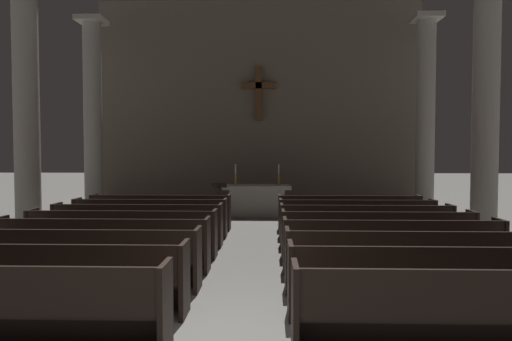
{
  "coord_description": "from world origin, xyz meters",
  "views": [
    {
      "loc": [
        0.41,
        -4.67,
        2.09
      ],
      "look_at": [
        0.0,
        8.93,
        1.53
      ],
      "focal_mm": 32.14,
      "sensor_mm": 36.0,
      "label": 1
    }
  ],
  "objects_px": {
    "pew_left_row_8": "(161,212)",
    "column_left_third": "(93,119)",
    "pew_right_row_2": "(437,281)",
    "lectern": "(219,203)",
    "pew_left_row_5": "(122,233)",
    "candlestick_left": "(236,178)",
    "pew_right_row_6": "(366,226)",
    "pew_left_row_6": "(138,225)",
    "altar": "(257,200)",
    "pew_right_row_1": "(476,311)",
    "pew_right_row_4": "(392,246)",
    "pew_right_row_8": "(349,213)",
    "candlestick_right": "(279,178)",
    "column_right_third": "(425,119)",
    "column_left_second": "(26,107)",
    "pew_right_row_7": "(356,219)",
    "pew_left_row_2": "(42,278)",
    "pew_left_row_4": "(103,244)",
    "pew_left_row_7": "(151,218)",
    "pew_right_row_5": "(377,235)",
    "column_right_second": "(486,106)",
    "pew_left_row_3": "(77,259)"
  },
  "relations": [
    {
      "from": "pew_right_row_7",
      "to": "altar",
      "type": "bearing_deg",
      "value": 123.42
    },
    {
      "from": "candlestick_left",
      "to": "lectern",
      "type": "bearing_deg",
      "value": -108.49
    },
    {
      "from": "pew_right_row_4",
      "to": "pew_right_row_5",
      "type": "height_order",
      "value": "same"
    },
    {
      "from": "pew_left_row_4",
      "to": "pew_left_row_8",
      "type": "distance_m",
      "value": 4.26
    },
    {
      "from": "pew_left_row_4",
      "to": "lectern",
      "type": "distance_m",
      "value": 5.95
    },
    {
      "from": "pew_left_row_5",
      "to": "pew_right_row_4",
      "type": "xyz_separation_m",
      "value": [
        5.0,
        -1.07,
        0.0
      ]
    },
    {
      "from": "pew_left_row_7",
      "to": "column_right_second",
      "type": "height_order",
      "value": "column_right_second"
    },
    {
      "from": "pew_right_row_7",
      "to": "altar",
      "type": "xyz_separation_m",
      "value": [
        -2.5,
        3.79,
        0.06
      ]
    },
    {
      "from": "column_right_third",
      "to": "candlestick_right",
      "type": "distance_m",
      "value": 5.14
    },
    {
      "from": "column_left_second",
      "to": "lectern",
      "type": "xyz_separation_m",
      "value": [
        4.35,
        2.71,
        -2.61
      ]
    },
    {
      "from": "pew_right_row_1",
      "to": "candlestick_left",
      "type": "height_order",
      "value": "candlestick_left"
    },
    {
      "from": "pew_right_row_8",
      "to": "lectern",
      "type": "distance_m",
      "value": 3.91
    },
    {
      "from": "pew_left_row_8",
      "to": "column_left_third",
      "type": "distance_m",
      "value": 4.97
    },
    {
      "from": "altar",
      "to": "lectern",
      "type": "distance_m",
      "value": 1.63
    },
    {
      "from": "pew_right_row_4",
      "to": "pew_right_row_2",
      "type": "bearing_deg",
      "value": -90.0
    },
    {
      "from": "pew_left_row_8",
      "to": "pew_right_row_6",
      "type": "relative_size",
      "value": 1.0
    },
    {
      "from": "pew_right_row_4",
      "to": "column_left_third",
      "type": "distance_m",
      "value": 11.07
    },
    {
      "from": "pew_left_row_3",
      "to": "pew_left_row_6",
      "type": "distance_m",
      "value": 3.2
    },
    {
      "from": "pew_left_row_7",
      "to": "pew_right_row_6",
      "type": "distance_m",
      "value": 5.11
    },
    {
      "from": "pew_left_row_8",
      "to": "candlestick_left",
      "type": "bearing_deg",
      "value": 56.53
    },
    {
      "from": "pew_left_row_3",
      "to": "pew_right_row_8",
      "type": "bearing_deg",
      "value": 46.83
    },
    {
      "from": "pew_right_row_4",
      "to": "pew_right_row_5",
      "type": "bearing_deg",
      "value": 90.0
    },
    {
      "from": "pew_right_row_1",
      "to": "pew_left_row_8",
      "type": "bearing_deg",
      "value": 123.82
    },
    {
      "from": "column_right_third",
      "to": "lectern",
      "type": "xyz_separation_m",
      "value": [
        -6.56,
        -1.44,
        -2.61
      ]
    },
    {
      "from": "column_right_second",
      "to": "pew_right_row_6",
      "type": "bearing_deg",
      "value": -162.41
    },
    {
      "from": "pew_right_row_6",
      "to": "pew_right_row_7",
      "type": "distance_m",
      "value": 1.07
    },
    {
      "from": "pew_left_row_7",
      "to": "pew_right_row_8",
      "type": "height_order",
      "value": "same"
    },
    {
      "from": "pew_right_row_4",
      "to": "candlestick_left",
      "type": "bearing_deg",
      "value": 114.61
    },
    {
      "from": "pew_right_row_4",
      "to": "column_right_third",
      "type": "bearing_deg",
      "value": 67.74
    },
    {
      "from": "pew_left_row_3",
      "to": "column_right_second",
      "type": "distance_m",
      "value": 9.36
    },
    {
      "from": "pew_left_row_2",
      "to": "pew_right_row_2",
      "type": "height_order",
      "value": "same"
    },
    {
      "from": "pew_right_row_6",
      "to": "pew_right_row_2",
      "type": "bearing_deg",
      "value": -90.0
    },
    {
      "from": "pew_left_row_8",
      "to": "column_right_third",
      "type": "xyz_separation_m",
      "value": [
        7.95,
        2.96,
        2.68
      ]
    },
    {
      "from": "pew_right_row_1",
      "to": "pew_right_row_6",
      "type": "xyz_separation_m",
      "value": [
        0.0,
        5.33,
        0.0
      ]
    },
    {
      "from": "pew_left_row_8",
      "to": "column_left_second",
      "type": "xyz_separation_m",
      "value": [
        -2.95,
        -1.19,
        2.68
      ]
    },
    {
      "from": "pew_left_row_6",
      "to": "altar",
      "type": "xyz_separation_m",
      "value": [
        2.5,
        4.85,
        0.06
      ]
    },
    {
      "from": "column_right_second",
      "to": "candlestick_left",
      "type": "height_order",
      "value": "column_right_second"
    },
    {
      "from": "pew_left_row_8",
      "to": "candlestick_right",
      "type": "height_order",
      "value": "candlestick_right"
    },
    {
      "from": "column_left_second",
      "to": "column_left_third",
      "type": "distance_m",
      "value": 4.15
    },
    {
      "from": "candlestick_right",
      "to": "pew_left_row_8",
      "type": "bearing_deg",
      "value": -139.62
    },
    {
      "from": "pew_left_row_4",
      "to": "candlestick_left",
      "type": "bearing_deg",
      "value": 75.55
    },
    {
      "from": "pew_right_row_2",
      "to": "lectern",
      "type": "height_order",
      "value": "lectern"
    },
    {
      "from": "column_right_second",
      "to": "lectern",
      "type": "height_order",
      "value": "column_right_second"
    },
    {
      "from": "pew_right_row_4",
      "to": "pew_right_row_6",
      "type": "relative_size",
      "value": 1.0
    },
    {
      "from": "pew_right_row_5",
      "to": "column_right_second",
      "type": "bearing_deg",
      "value": 34.13
    },
    {
      "from": "pew_left_row_5",
      "to": "candlestick_left",
      "type": "distance_m",
      "value": 6.23
    },
    {
      "from": "pew_right_row_5",
      "to": "pew_left_row_5",
      "type": "bearing_deg",
      "value": 180.0
    },
    {
      "from": "pew_left_row_5",
      "to": "candlestick_right",
      "type": "distance_m",
      "value": 6.77
    },
    {
      "from": "pew_right_row_1",
      "to": "column_left_third",
      "type": "height_order",
      "value": "column_left_third"
    },
    {
      "from": "pew_right_row_1",
      "to": "pew_right_row_2",
      "type": "bearing_deg",
      "value": 90.0
    }
  ]
}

